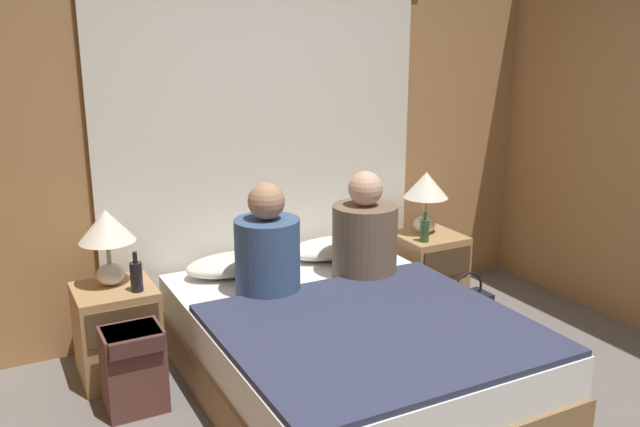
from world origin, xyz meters
The scene contains 16 objects.
wall_back centered at (0.00, 2.00, 1.25)m, with size 4.16×0.06×2.50m.
curtain_panel centered at (0.00, 1.94, 1.08)m, with size 2.30×0.02×2.16m.
bed centered at (0.00, 0.91, 0.22)m, with size 1.50×1.96×0.45m.
nightstand_left centered at (-1.04, 1.60, 0.26)m, with size 0.42×0.42×0.52m.
nightstand_right centered at (1.04, 1.60, 0.26)m, with size 0.42×0.42×0.52m.
lamp_left centered at (-1.04, 1.66, 0.81)m, with size 0.30×0.30×0.42m.
lamp_right centered at (1.04, 1.66, 0.81)m, with size 0.30×0.30×0.42m.
pillow_left centered at (-0.33, 1.69, 0.51)m, with size 0.57×0.32×0.12m.
pillow_right centered at (0.33, 1.69, 0.51)m, with size 0.57×0.32×0.12m.
blanket_on_bed centered at (0.00, 0.62, 0.46)m, with size 1.44×1.33×0.03m.
person_left_in_bed centered at (-0.26, 1.32, 0.70)m, with size 0.36×0.36×0.62m.
person_right_in_bed centered at (0.36, 1.32, 0.69)m, with size 0.38×0.38×0.62m.
beer_bottle_on_left_stand centered at (-0.93, 1.50, 0.60)m, with size 0.06×0.06×0.22m.
beer_bottle_on_right_stand centered at (0.92, 1.50, 0.60)m, with size 0.06×0.06×0.20m.
backpack_on_floor centered at (-1.04, 1.21, 0.25)m, with size 0.29×0.26×0.44m.
handbag_on_floor centered at (1.03, 1.17, 0.13)m, with size 0.31×0.17×0.39m.
Camera 1 is at (-1.62, -1.91, 1.87)m, focal length 38.00 mm.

